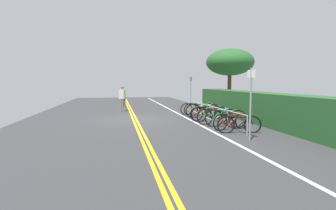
{
  "coord_description": "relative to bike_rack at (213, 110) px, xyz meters",
  "views": [
    {
      "loc": [
        13.29,
        -0.82,
        1.86
      ],
      "look_at": [
        1.3,
        1.46,
        0.8
      ],
      "focal_mm": 28.43,
      "sensor_mm": 36.0,
      "label": 1
    }
  ],
  "objects": [
    {
      "name": "bicycle_1",
      "position": [
        -2.07,
        0.07,
        -0.2
      ],
      "size": [
        0.5,
        1.82,
        0.77
      ],
      "color": "black",
      "rests_on": "ground_plane"
    },
    {
      "name": "bicycle_2",
      "position": [
        -1.42,
        0.0,
        -0.2
      ],
      "size": [
        0.64,
        1.77,
        0.77
      ],
      "color": "black",
      "rests_on": "ground_plane"
    },
    {
      "name": "bicycle_7",
      "position": [
        2.07,
        -0.01,
        -0.24
      ],
      "size": [
        0.53,
        1.67,
        0.69
      ],
      "color": "black",
      "rests_on": "ground_plane"
    },
    {
      "name": "bicycle_8",
      "position": [
        2.8,
        -0.03,
        -0.24
      ],
      "size": [
        0.46,
        1.63,
        0.68
      ],
      "color": "black",
      "rests_on": "ground_plane"
    },
    {
      "name": "bicycle_0",
      "position": [
        -2.81,
        -0.04,
        -0.23
      ],
      "size": [
        0.46,
        1.68,
        0.71
      ],
      "color": "black",
      "rests_on": "ground_plane"
    },
    {
      "name": "centre_line_yellow_outer",
      "position": [
        -1.57,
        -3.47,
        -0.56
      ],
      "size": [
        34.51,
        0.1,
        0.0
      ],
      "primitive_type": "cube",
      "color": "gold",
      "rests_on": "ground_plane"
    },
    {
      "name": "ground_plane",
      "position": [
        -1.57,
        -3.55,
        -0.59
      ],
      "size": [
        38.35,
        10.96,
        0.05
      ],
      "primitive_type": "cube",
      "color": "#353538"
    },
    {
      "name": "bicycle_4",
      "position": [
        -0.05,
        -0.1,
        -0.2
      ],
      "size": [
        0.46,
        1.82,
        0.77
      ],
      "color": "black",
      "rests_on": "ground_plane"
    },
    {
      "name": "sign_post_far",
      "position": [
        4.04,
        -0.27,
        0.82
      ],
      "size": [
        0.36,
        0.08,
        2.3
      ],
      "color": "gray",
      "rests_on": "ground_plane"
    },
    {
      "name": "bicycle_5",
      "position": [
        0.79,
        -0.11,
        -0.21
      ],
      "size": [
        0.46,
        1.81,
        0.75
      ],
      "color": "black",
      "rests_on": "ground_plane"
    },
    {
      "name": "centre_line_yellow_inner",
      "position": [
        -1.57,
        -3.63,
        -0.56
      ],
      "size": [
        34.51,
        0.1,
        0.0
      ],
      "primitive_type": "cube",
      "color": "gold",
      "rests_on": "ground_plane"
    },
    {
      "name": "bike_rack",
      "position": [
        0.0,
        0.0,
        0.0
      ],
      "size": [
        6.76,
        0.05,
        0.73
      ],
      "color": "#9EA0A5",
      "rests_on": "ground_plane"
    },
    {
      "name": "bicycle_3",
      "position": [
        -0.63,
        -0.11,
        -0.23
      ],
      "size": [
        0.53,
        1.76,
        0.72
      ],
      "color": "black",
      "rests_on": "ground_plane"
    },
    {
      "name": "sign_post_near",
      "position": [
        -4.2,
        0.09,
        0.78
      ],
      "size": [
        0.36,
        0.06,
        2.22
      ],
      "color": "gray",
      "rests_on": "ground_plane"
    },
    {
      "name": "hedge_backdrop",
      "position": [
        1.5,
        2.16,
        0.13
      ],
      "size": [
        15.71,
        1.21,
        1.38
      ],
      "primitive_type": "cube",
      "color": "#235626",
      "rests_on": "ground_plane"
    },
    {
      "name": "bike_lane_stripe_white",
      "position": [
        -1.57,
        -0.87,
        -0.56
      ],
      "size": [
        34.51,
        0.12,
        0.0
      ],
      "primitive_type": "cube",
      "color": "white",
      "rests_on": "ground_plane"
    },
    {
      "name": "pedestrian",
      "position": [
        -5.34,
        -4.07,
        0.37
      ],
      "size": [
        0.32,
        0.45,
        1.63
      ],
      "color": "slate",
      "rests_on": "ground_plane"
    },
    {
      "name": "bicycle_6",
      "position": [
        1.48,
        0.01,
        -0.2
      ],
      "size": [
        0.65,
        1.65,
        0.78
      ],
      "color": "black",
      "rests_on": "ground_plane"
    },
    {
      "name": "tree_near_left",
      "position": [
        -5.74,
        3.32,
        2.65
      ],
      "size": [
        3.28,
        3.28,
        4.15
      ],
      "color": "#473323",
      "rests_on": "ground_plane"
    }
  ]
}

